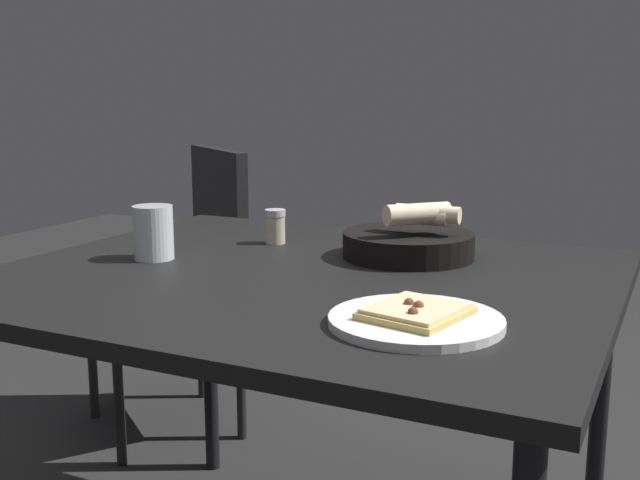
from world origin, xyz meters
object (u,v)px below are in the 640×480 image
(dining_table, at_px, (303,300))
(beer_glass, at_px, (153,235))
(pizza_plate, at_px, (416,319))
(bread_basket, at_px, (409,241))
(pepper_shaker, at_px, (275,228))
(chair_near, at_px, (187,274))

(dining_table, bearing_deg, beer_glass, -84.79)
(beer_glass, bearing_deg, dining_table, 95.21)
(dining_table, height_order, beer_glass, beer_glass)
(pizza_plate, bearing_deg, bread_basket, -159.42)
(bread_basket, relative_size, pepper_shaker, 3.51)
(bread_basket, xyz_separation_m, beer_glass, (0.24, -0.48, 0.02))
(beer_glass, bearing_deg, bread_basket, 117.05)
(bread_basket, bearing_deg, dining_table, -33.82)
(dining_table, xyz_separation_m, bread_basket, (-0.21, 0.14, 0.09))
(dining_table, distance_m, pizza_plate, 0.40)
(pizza_plate, xyz_separation_m, chair_near, (-0.91, -1.08, -0.24))
(dining_table, height_order, chair_near, chair_near)
(pizza_plate, bearing_deg, chair_near, -130.16)
(pepper_shaker, bearing_deg, chair_near, -127.70)
(bread_basket, distance_m, chair_near, 1.05)
(chair_near, bearing_deg, bread_basket, 63.18)
(chair_near, bearing_deg, pepper_shaker, 52.30)
(pepper_shaker, relative_size, chair_near, 0.09)
(dining_table, relative_size, pizza_plate, 4.40)
(bread_basket, bearing_deg, pizza_plate, 20.58)
(dining_table, distance_m, beer_glass, 0.35)
(dining_table, relative_size, pepper_shaker, 14.76)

